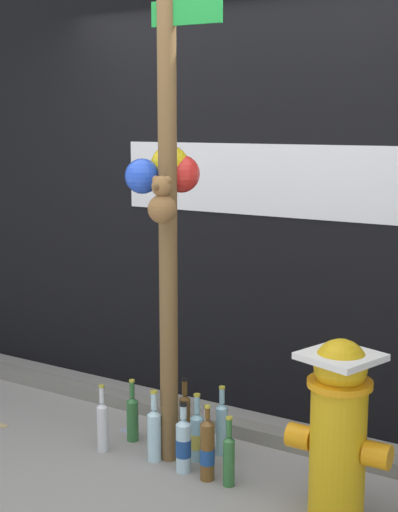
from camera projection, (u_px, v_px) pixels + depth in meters
name	position (u px, v px, depth m)	size (l,w,h in m)	color
ground_plane	(111.00, 492.00, 3.68)	(14.00, 14.00, 0.00)	gray
building_wall	(249.00, 129.00, 4.53)	(10.00, 0.21, 3.51)	black
curb_strip	(209.00, 421.00, 4.45)	(8.00, 0.12, 0.08)	slate
memorial_post	(167.00, 142.00, 3.77)	(0.53, 0.42, 2.84)	brown
fire_hydrant	(338.00, 426.00, 3.38)	(0.49, 0.38, 0.85)	gold
bottle_0	(207.00, 450.00, 3.78)	(0.08, 0.08, 0.40)	brown
bottle_1	(197.00, 436.00, 4.01)	(0.07, 0.07, 0.37)	#93CCE0
bottle_2	(154.00, 432.00, 4.00)	(0.08, 0.08, 0.39)	#B2DBEA
bottle_3	(102.00, 424.00, 4.12)	(0.06, 0.06, 0.38)	silver
bottle_4	(207.00, 445.00, 3.90)	(0.07, 0.07, 0.35)	silver
bottle_5	(185.00, 420.00, 4.12)	(0.06, 0.06, 0.42)	brown
bottle_6	(132.00, 417.00, 4.25)	(0.07, 0.07, 0.36)	#337038
bottle_7	(183.00, 444.00, 3.87)	(0.08, 0.08, 0.37)	#B2DBEA
bottle_8	(229.00, 458.00, 3.72)	(0.06, 0.06, 0.36)	#337038
bottle_9	(222.00, 427.00, 4.07)	(0.07, 0.07, 0.39)	#93CCE0
litter_0	(129.00, 431.00, 4.39)	(0.12, 0.06, 0.01)	#8C99B2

